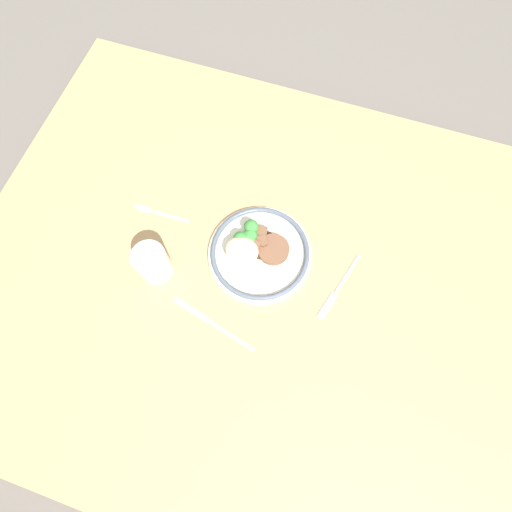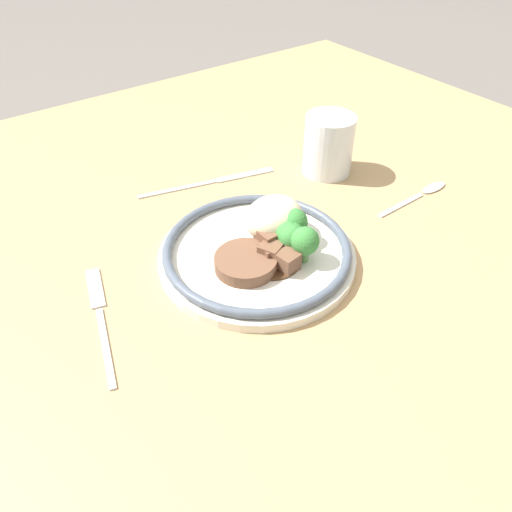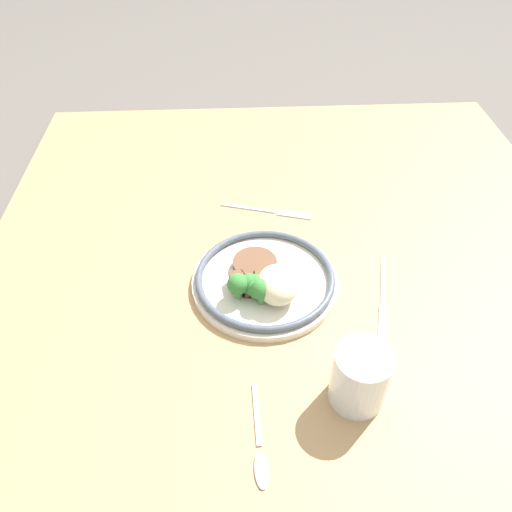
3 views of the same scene
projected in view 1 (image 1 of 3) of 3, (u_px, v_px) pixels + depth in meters
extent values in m
plane|color=#5B5651|center=(246.00, 278.00, 0.98)|extent=(8.00, 8.00, 0.00)
cube|color=tan|center=(246.00, 276.00, 0.96)|extent=(1.34, 1.13, 0.04)
cylinder|color=silver|center=(260.00, 254.00, 0.96)|extent=(0.25, 0.25, 0.01)
torus|color=#4C5666|center=(260.00, 252.00, 0.95)|extent=(0.24, 0.24, 0.01)
ellipsoid|color=beige|center=(242.00, 251.00, 0.93)|extent=(0.08, 0.07, 0.05)
cylinder|color=brown|center=(273.00, 249.00, 0.95)|extent=(0.08, 0.08, 0.02)
cylinder|color=#472D19|center=(261.00, 244.00, 0.96)|extent=(0.08, 0.08, 0.00)
cube|color=brown|center=(261.00, 242.00, 0.95)|extent=(0.03, 0.03, 0.03)
cube|color=brown|center=(261.00, 242.00, 0.95)|extent=(0.03, 0.03, 0.02)
cube|color=brown|center=(252.00, 239.00, 0.95)|extent=(0.03, 0.03, 0.02)
cube|color=brown|center=(255.00, 248.00, 0.94)|extent=(0.03, 0.03, 0.03)
cube|color=brown|center=(262.00, 232.00, 0.96)|extent=(0.03, 0.03, 0.02)
cylinder|color=#669E51|center=(249.00, 241.00, 0.96)|extent=(0.01, 0.01, 0.01)
sphere|color=#387F38|center=(249.00, 238.00, 0.94)|extent=(0.03, 0.03, 0.03)
cylinder|color=#669E51|center=(251.00, 238.00, 0.96)|extent=(0.01, 0.01, 0.01)
sphere|color=#387F38|center=(251.00, 235.00, 0.94)|extent=(0.03, 0.03, 0.03)
cylinder|color=#669E51|center=(241.00, 242.00, 0.95)|extent=(0.01, 0.01, 0.02)
sphere|color=#387F38|center=(240.00, 239.00, 0.93)|extent=(0.04, 0.04, 0.04)
cylinder|color=#669E51|center=(251.00, 230.00, 0.96)|extent=(0.01, 0.01, 0.02)
sphere|color=#387F38|center=(251.00, 227.00, 0.94)|extent=(0.04, 0.04, 0.04)
cylinder|color=#669E51|center=(247.00, 240.00, 0.96)|extent=(0.01, 0.01, 0.01)
sphere|color=#387F38|center=(247.00, 237.00, 0.94)|extent=(0.03, 0.03, 0.03)
cylinder|color=#F4AD19|center=(153.00, 264.00, 0.91)|extent=(0.07, 0.07, 0.08)
cylinder|color=silver|center=(153.00, 263.00, 0.91)|extent=(0.08, 0.08, 0.09)
cube|color=silver|center=(348.00, 274.00, 0.95)|extent=(0.04, 0.11, 0.00)
cube|color=silver|center=(327.00, 306.00, 0.92)|extent=(0.03, 0.07, 0.00)
cube|color=silver|center=(230.00, 335.00, 0.90)|extent=(0.13, 0.04, 0.00)
cube|color=silver|center=(192.00, 310.00, 0.92)|extent=(0.09, 0.03, 0.00)
cube|color=silver|center=(172.00, 217.00, 1.00)|extent=(0.09, 0.01, 0.00)
ellipsoid|color=silver|center=(143.00, 208.00, 1.00)|extent=(0.05, 0.02, 0.01)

